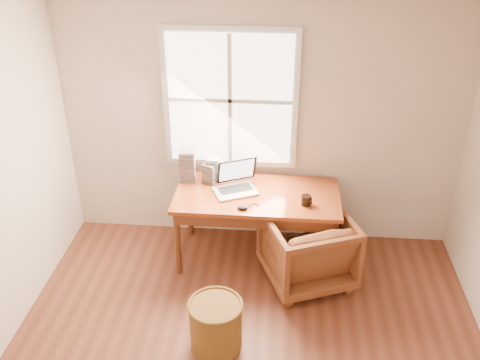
% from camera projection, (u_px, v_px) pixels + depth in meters
% --- Properties ---
extents(room_shell, '(4.04, 4.54, 2.64)m').
position_uv_depth(room_shell, '(240.00, 246.00, 3.49)').
color(room_shell, brown).
rests_on(room_shell, ground).
extents(desk, '(1.60, 0.80, 0.04)m').
position_uv_depth(desk, '(257.00, 195.00, 5.20)').
color(desk, brown).
rests_on(desk, room_shell).
extents(armchair, '(1.01, 1.02, 0.72)m').
position_uv_depth(armchair, '(307.00, 248.00, 5.06)').
color(armchair, brown).
rests_on(armchair, room_shell).
extents(wicker_stool, '(0.55, 0.55, 0.43)m').
position_uv_depth(wicker_stool, '(216.00, 325.00, 4.39)').
color(wicker_stool, brown).
rests_on(wicker_stool, room_shell).
extents(laptop, '(0.50, 0.51, 0.28)m').
position_uv_depth(laptop, '(235.00, 180.00, 5.14)').
color(laptop, silver).
rests_on(laptop, desk).
extents(mouse, '(0.10, 0.06, 0.03)m').
position_uv_depth(mouse, '(243.00, 208.00, 4.93)').
color(mouse, black).
rests_on(mouse, desk).
extents(coffee_mug, '(0.09, 0.09, 0.10)m').
position_uv_depth(coffee_mug, '(306.00, 200.00, 4.98)').
color(coffee_mug, black).
rests_on(coffee_mug, desk).
extents(cd_stack_a, '(0.14, 0.12, 0.25)m').
position_uv_depth(cd_stack_a, '(213.00, 169.00, 5.36)').
color(cd_stack_a, silver).
rests_on(cd_stack_a, desk).
extents(cd_stack_b, '(0.16, 0.15, 0.20)m').
position_uv_depth(cd_stack_b, '(210.00, 173.00, 5.34)').
color(cd_stack_b, '#28272C').
rests_on(cd_stack_b, desk).
extents(cd_stack_c, '(0.16, 0.14, 0.33)m').
position_uv_depth(cd_stack_c, '(188.00, 165.00, 5.34)').
color(cd_stack_c, '#94929E').
rests_on(cd_stack_c, desk).
extents(cd_stack_d, '(0.19, 0.18, 0.19)m').
position_uv_depth(cd_stack_d, '(216.00, 171.00, 5.38)').
color(cd_stack_d, '#AAB1B6').
rests_on(cd_stack_d, desk).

